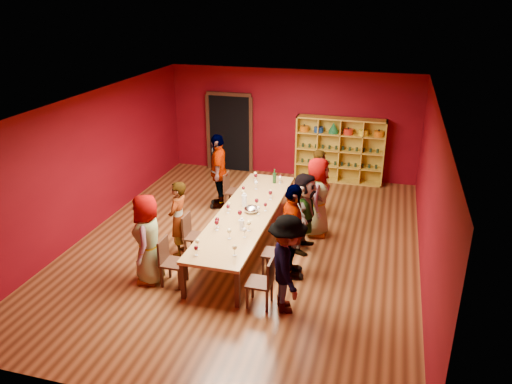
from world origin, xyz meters
TOP-DOWN VIEW (x-y plane):
  - room_shell at (0.00, 0.00)m, footprint 7.10×9.10m
  - tasting_table at (0.00, 0.00)m, footprint 1.10×4.50m
  - doorway at (-1.80, 4.43)m, footprint 1.40×0.17m
  - shelving_unit at (1.40, 4.32)m, footprint 2.40×0.40m
  - chair_person_left_0 at (-0.91, -1.79)m, footprint 0.42×0.42m
  - person_left_0 at (-1.31, -1.79)m, footprint 0.65×0.91m
  - chair_person_left_1 at (-0.91, -0.72)m, footprint 0.42×0.42m
  - person_left_1 at (-1.19, -0.72)m, footprint 0.42×0.57m
  - chair_person_left_4 at (-0.91, 1.75)m, footprint 0.42×0.42m
  - person_left_4 at (-1.22, 1.75)m, footprint 0.75×1.17m
  - chair_person_right_0 at (0.91, -2.00)m, footprint 0.42×0.42m
  - person_right_0 at (1.29, -2.00)m, footprint 0.83×1.20m
  - chair_person_right_1 at (0.91, -0.95)m, footprint 0.42×0.42m
  - person_right_1 at (1.16, -0.95)m, footprint 0.76×1.17m
  - chair_person_right_2 at (0.91, 0.13)m, footprint 0.42×0.42m
  - person_right_2 at (1.18, 0.13)m, footprint 0.59×1.58m
  - chair_person_right_3 at (0.91, 0.89)m, footprint 0.42×0.42m
  - person_right_3 at (1.32, 0.89)m, footprint 0.48×0.86m
  - chair_person_right_4 at (0.91, 1.86)m, footprint 0.42×0.42m
  - person_right_4 at (1.24, 1.86)m, footprint 0.58×0.69m
  - wine_glass_0 at (0.04, -1.21)m, footprint 0.08×0.08m
  - wine_glass_1 at (-0.32, 1.85)m, footprint 0.08×0.08m
  - wine_glass_2 at (0.36, 0.17)m, footprint 0.07×0.07m
  - wine_glass_3 at (-0.29, 0.72)m, footprint 0.07×0.07m
  - wine_glass_4 at (0.15, 0.27)m, footprint 0.08×0.08m
  - wine_glass_5 at (-0.27, 1.72)m, footprint 0.08×0.08m
  - wine_glass_6 at (0.29, -0.81)m, footprint 0.09×0.09m
  - wine_glass_7 at (0.32, -1.78)m, footprint 0.09×0.09m
  - wine_glass_8 at (-0.34, 0.93)m, footprint 0.07×0.07m
  - wine_glass_9 at (-0.00, -0.42)m, footprint 0.09×0.09m
  - wine_glass_10 at (0.29, -1.08)m, footprint 0.08×0.08m
  - wine_glass_11 at (-0.33, -0.82)m, footprint 0.09×0.09m
  - wine_glass_12 at (0.32, 0.77)m, footprint 0.08×0.08m
  - wine_glass_13 at (-0.34, -0.14)m, footprint 0.08×0.08m
  - wine_glass_14 at (0.29, 0.92)m, footprint 0.07×0.07m
  - wine_glass_15 at (-0.37, -1.74)m, footprint 0.08×0.08m
  - wine_glass_16 at (-0.30, -0.95)m, footprint 0.09×0.09m
  - wine_glass_17 at (-0.31, -1.95)m, footprint 0.08×0.08m
  - wine_glass_18 at (-0.14, 1.27)m, footprint 0.09×0.09m
  - wine_glass_19 at (-0.37, 0.02)m, footprint 0.07×0.07m
  - wine_glass_20 at (0.29, 1.86)m, footprint 0.08×0.08m
  - wine_glass_21 at (0.30, 1.78)m, footprint 0.07×0.07m
  - wine_glass_22 at (0.27, -0.03)m, footprint 0.07×0.07m
  - spittoon_bowl at (0.10, 0.02)m, footprint 0.30×0.30m
  - carafe_a at (-0.13, 0.30)m, footprint 0.11×0.11m
  - carafe_b at (0.16, -0.80)m, footprint 0.10×0.10m
  - wine_bottle at (0.17, 1.77)m, footprint 0.09×0.09m

SIDE VIEW (x-z plane):
  - chair_person_left_0 at x=-0.91m, z-range 0.05..0.94m
  - chair_person_left_1 at x=-0.91m, z-range 0.05..0.94m
  - chair_person_left_4 at x=-0.91m, z-range 0.05..0.94m
  - chair_person_right_0 at x=0.91m, z-range 0.05..0.94m
  - chair_person_right_1 at x=0.91m, z-range 0.05..0.94m
  - chair_person_right_2 at x=0.91m, z-range 0.05..0.94m
  - chair_person_right_3 at x=0.91m, z-range 0.05..0.94m
  - chair_person_right_4 at x=0.91m, z-range 0.05..0.94m
  - tasting_table at x=0.00m, z-range 0.32..1.07m
  - person_left_1 at x=-1.19m, z-range 0.00..1.56m
  - person_right_4 at x=1.24m, z-range 0.00..1.62m
  - spittoon_bowl at x=0.10m, z-range 0.74..0.90m
  - person_right_2 at x=1.18m, z-range 0.00..1.66m
  - person_left_0 at x=-1.31m, z-range 0.00..1.69m
  - person_right_0 at x=1.29m, z-range 0.00..1.71m
  - carafe_b at x=0.16m, z-range 0.74..0.99m
  - person_right_3 at x=1.32m, z-range 0.00..1.75m
  - wine_glass_14 at x=0.29m, z-range 0.79..0.97m
  - wine_glass_22 at x=0.27m, z-range 0.79..0.97m
  - wine_glass_8 at x=-0.34m, z-range 0.79..0.97m
  - wine_glass_19 at x=-0.37m, z-range 0.79..0.97m
  - carafe_a at x=-0.13m, z-range 0.74..1.02m
  - wine_bottle at x=0.17m, z-range 0.71..1.05m
  - wine_glass_3 at x=-0.29m, z-range 0.79..0.97m
  - wine_glass_2 at x=0.36m, z-range 0.79..0.97m
  - wine_glass_21 at x=0.30m, z-range 0.79..0.97m
  - wine_glass_13 at x=-0.34m, z-range 0.79..0.98m
  - wine_glass_20 at x=0.29m, z-range 0.79..0.98m
  - wine_glass_17 at x=-0.31m, z-range 0.79..0.98m
  - wine_glass_10 at x=0.29m, z-range 0.79..0.99m
  - wine_glass_15 at x=-0.37m, z-range 0.80..1.00m
  - wine_glass_1 at x=-0.32m, z-range 0.80..1.00m
  - wine_glass_12 at x=0.32m, z-range 0.80..1.01m
  - wine_glass_5 at x=-0.27m, z-range 0.80..1.01m
  - wine_glass_4 at x=0.15m, z-range 0.80..1.01m
  - wine_glass_0 at x=0.04m, z-range 0.80..1.01m
  - wine_glass_18 at x=-0.14m, z-range 0.80..1.01m
  - wine_glass_11 at x=-0.33m, z-range 0.80..1.01m
  - wine_glass_7 at x=0.32m, z-range 0.80..1.01m
  - wine_glass_6 at x=0.29m, z-range 0.80..1.01m
  - wine_glass_16 at x=-0.30m, z-range 0.80..1.01m
  - wine_glass_9 at x=0.00m, z-range 0.80..1.02m
  - person_right_1 at x=1.16m, z-range 0.00..1.83m
  - person_left_4 at x=-1.22m, z-range 0.00..1.84m
  - shelving_unit at x=1.40m, z-range 0.08..1.88m
  - doorway at x=-1.80m, z-range -0.03..2.27m
  - room_shell at x=0.00m, z-range -0.02..3.02m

